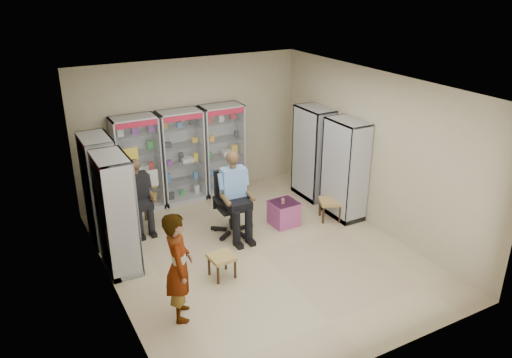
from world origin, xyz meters
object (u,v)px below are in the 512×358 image
pink_trunk (284,213)px  standing_man (179,267)px  wooden_chair (138,204)px  cabinet_right_near (345,169)px  seated_shopkeeper (233,196)px  cabinet_left_far (101,190)px  woven_stool_a (330,210)px  cabinet_back_right (222,150)px  office_chair (232,203)px  woven_stool_b (222,266)px  cabinet_back_mid (182,157)px  cabinet_back_left (137,165)px  cabinet_right_far (313,153)px  cabinet_left_near (117,214)px

pink_trunk → standing_man: size_ratio=0.30×
wooden_chair → cabinet_right_near: bearing=-21.6°
cabinet_right_near → seated_shopkeeper: size_ratio=1.28×
cabinet_left_far → woven_stool_a: (4.13, -1.34, -0.79)m
cabinet_back_right → cabinet_left_far: (-2.83, -0.93, 0.00)m
office_chair → seated_shopkeeper: bearing=-87.4°
wooden_chair → pink_trunk: (2.52, -1.28, -0.23)m
seated_shopkeeper → woven_stool_b: size_ratio=3.98×
office_chair → cabinet_left_far: bearing=160.3°
pink_trunk → wooden_chair: bearing=153.0°
cabinet_back_right → cabinet_right_near: same height
cabinet_back_mid → woven_stool_b: (-0.52, -3.09, -0.80)m
pink_trunk → cabinet_left_far: bearing=161.3°
cabinet_back_mid → seated_shopkeeper: 1.91m
cabinet_back_left → seated_shopkeeper: cabinet_back_left is taller
cabinet_back_mid → office_chair: size_ratio=1.63×
cabinet_back_mid → woven_stool_a: 3.29m
cabinet_back_mid → cabinet_left_far: same height
cabinet_right_near → woven_stool_b: cabinet_right_near is taller
cabinet_back_left → office_chair: (1.24, -1.82, -0.39)m
cabinet_right_near → standing_man: bearing=110.2°
wooden_chair → cabinet_right_far: bearing=-6.0°
cabinet_back_left → cabinet_left_near: same height
cabinet_back_right → woven_stool_a: 2.73m
cabinet_back_mid → cabinet_back_left: bearing=180.0°
cabinet_back_left → wooden_chair: size_ratio=2.13×
cabinet_back_left → cabinet_right_far: bearing=-17.8°
seated_shopkeeper → woven_stool_a: seated_shopkeeper is taller
cabinet_right_far → seated_shopkeeper: cabinet_right_far is taller
cabinet_left_far → office_chair: 2.38m
cabinet_back_left → cabinet_back_right: 1.90m
cabinet_back_mid → standing_man: bearing=-111.4°
cabinet_back_left → cabinet_back_mid: bearing=0.0°
cabinet_left_far → woven_stool_b: (1.36, -2.16, -0.80)m
wooden_chair → seated_shopkeeper: 1.90m
cabinet_back_mid → office_chair: cabinet_back_mid is taller
cabinet_left_far → woven_stool_b: cabinet_left_far is taller
cabinet_back_right → cabinet_right_near: size_ratio=1.00×
cabinet_right_near → cabinet_back_mid: bearing=49.2°
cabinet_right_near → wooden_chair: (-3.78, 1.50, -0.53)m
cabinet_back_left → office_chair: 2.24m
wooden_chair → woven_stool_a: wooden_chair is taller
office_chair → woven_stool_b: (-0.81, -1.27, -0.42)m
office_chair → seated_shopkeeper: seated_shopkeeper is taller
seated_shopkeeper → woven_stool_a: bearing=-8.7°
office_chair → pink_trunk: 1.11m
cabinet_left_far → cabinet_left_near: 1.10m
cabinet_right_near → office_chair: bearing=79.9°
wooden_chair → standing_man: size_ratio=0.57×
wooden_chair → office_chair: 1.85m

